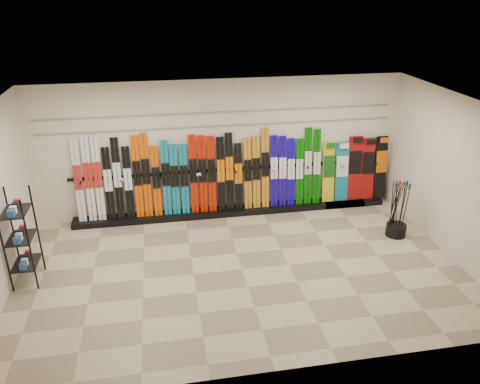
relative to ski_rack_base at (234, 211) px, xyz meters
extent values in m
plane|color=gray|center=(-0.22, -2.28, -0.06)|extent=(8.00, 8.00, 0.00)
plane|color=beige|center=(-0.22, 0.22, 1.44)|extent=(8.00, 0.00, 8.00)
plane|color=beige|center=(3.78, -2.28, 1.44)|extent=(0.00, 5.00, 5.00)
plane|color=silver|center=(-0.22, -2.28, 2.94)|extent=(8.00, 8.00, 0.00)
cube|color=black|center=(0.00, 0.00, 0.00)|extent=(8.00, 0.40, 0.12)
cube|color=silver|center=(-3.28, 0.06, 0.94)|extent=(0.17, 0.25, 1.77)
cube|color=silver|center=(-3.07, 0.07, 0.97)|extent=(0.17, 0.25, 1.82)
cube|color=silver|center=(-2.88, 0.07, 0.97)|extent=(0.17, 0.25, 1.82)
cube|color=black|center=(-2.68, 0.05, 0.85)|extent=(0.17, 0.22, 1.57)
cube|color=black|center=(-2.48, 0.06, 0.94)|extent=(0.17, 0.25, 1.77)
cube|color=black|center=(-2.27, 0.05, 0.84)|extent=(0.17, 0.22, 1.57)
cube|color=#DD4900|center=(-2.07, 0.07, 0.95)|extent=(0.17, 0.25, 1.78)
cube|color=#DD4900|center=(-1.88, 0.07, 0.97)|extent=(0.17, 0.25, 1.83)
cube|color=#DD4900|center=(-1.68, 0.05, 0.84)|extent=(0.17, 0.22, 1.55)
cube|color=#0D7089|center=(-1.47, 0.06, 0.89)|extent=(0.17, 0.23, 1.66)
cube|color=#0D7089|center=(-1.28, 0.05, 0.84)|extent=(0.17, 0.22, 1.56)
cube|color=#0D7089|center=(-1.08, 0.05, 0.84)|extent=(0.17, 0.22, 1.55)
cube|color=#BB1700|center=(-0.87, 0.06, 0.93)|extent=(0.17, 0.24, 1.74)
cube|color=#BB1700|center=(-0.67, 0.06, 0.92)|extent=(0.17, 0.24, 1.72)
cube|color=#BB1700|center=(-0.47, 0.06, 0.91)|extent=(0.17, 0.24, 1.69)
cube|color=black|center=(-0.27, 0.06, 0.89)|extent=(0.17, 0.23, 1.66)
cube|color=black|center=(-0.08, 0.06, 0.93)|extent=(0.17, 0.24, 1.74)
cube|color=black|center=(0.12, 0.05, 0.81)|extent=(0.17, 0.21, 1.50)
cube|color=#C57A19|center=(0.33, 0.05, 0.86)|extent=(0.17, 0.22, 1.61)
cube|color=#C57A19|center=(0.52, 0.06, 0.88)|extent=(0.17, 0.23, 1.64)
cube|color=#C57A19|center=(0.73, 0.07, 0.96)|extent=(0.17, 0.25, 1.81)
cube|color=#1302A2|center=(0.93, 0.06, 0.87)|extent=(0.17, 0.23, 1.63)
cube|color=#1302A2|center=(1.13, 0.05, 0.86)|extent=(0.17, 0.22, 1.61)
cube|color=#1302A2|center=(1.32, 0.05, 0.83)|extent=(0.17, 0.22, 1.54)
cube|color=#065A03|center=(1.52, 0.05, 0.82)|extent=(0.17, 0.21, 1.52)
cube|color=#065A03|center=(1.72, 0.06, 0.94)|extent=(0.17, 0.24, 1.76)
cube|color=#065A03|center=(1.93, 0.06, 0.92)|extent=(0.17, 0.24, 1.72)
cube|color=gold|center=(2.23, 0.07, 0.77)|extent=(0.28, 0.22, 1.41)
cube|color=#14728C|center=(2.54, 0.07, 0.75)|extent=(0.31, 0.22, 1.38)
cube|color=#990C0C|center=(2.87, 0.08, 0.81)|extent=(0.33, 0.23, 1.50)
cube|color=#990C0C|center=(3.19, 0.07, 0.78)|extent=(0.31, 0.22, 1.44)
cube|color=black|center=(3.51, 0.07, 0.79)|extent=(0.29, 0.23, 1.46)
cube|color=black|center=(-3.97, -1.95, 0.78)|extent=(0.40, 0.60, 1.68)
cylinder|color=black|center=(3.14, -1.59, 0.07)|extent=(0.41, 0.41, 0.25)
cylinder|color=black|center=(3.03, -1.68, 0.55)|extent=(0.10, 0.15, 1.17)
cylinder|color=black|center=(3.22, -1.56, 0.55)|extent=(0.06, 0.13, 1.18)
cylinder|color=black|center=(3.19, -1.62, 0.55)|extent=(0.05, 0.11, 1.18)
cylinder|color=black|center=(3.09, -1.53, 0.55)|extent=(0.03, 0.15, 1.17)
cylinder|color=black|center=(3.09, -1.51, 0.55)|extent=(0.07, 0.05, 1.18)
cylinder|color=black|center=(3.08, -1.54, 0.55)|extent=(0.11, 0.14, 1.17)
cylinder|color=black|center=(3.13, -1.50, 0.55)|extent=(0.16, 0.12, 1.17)
cylinder|color=black|center=(3.22, -1.68, 0.55)|extent=(0.06, 0.06, 1.18)
cylinder|color=black|center=(3.25, -1.53, 0.55)|extent=(0.02, 0.10, 1.18)
cylinder|color=black|center=(3.01, -1.58, 0.55)|extent=(0.13, 0.05, 1.18)
cylinder|color=black|center=(2.98, -1.59, 0.55)|extent=(0.06, 0.05, 1.18)
cylinder|color=black|center=(3.00, -1.54, 0.55)|extent=(0.04, 0.13, 1.18)
cube|color=gray|center=(-0.22, 0.20, 1.94)|extent=(7.60, 0.02, 0.03)
cube|color=gray|center=(-0.22, 0.20, 2.24)|extent=(7.60, 0.02, 0.03)
camera|label=1|loc=(-1.54, -9.39, 4.74)|focal=35.00mm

